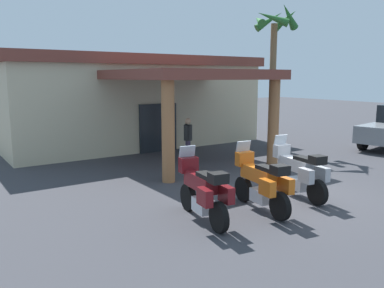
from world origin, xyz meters
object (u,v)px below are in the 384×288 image
Objects in this scene: pedestrian at (188,137)px; palm_tree_near_portico at (274,43)px; motorcycle_orange at (262,183)px; motel_building at (131,99)px; motorcycle_maroon at (203,191)px; motorcycle_silver at (299,172)px.

pedestrian is 6.16m from palm_tree_near_portico.
motel_building is at bearing -0.01° from motorcycle_orange.
pedestrian reaches higher than motorcycle_maroon.
motorcycle_maroon is at bearing -107.66° from motel_building.
motel_building reaches higher than pedestrian.
palm_tree_near_portico is at bearing -44.89° from motorcycle_maroon.
motorcycle_maroon is at bearing 74.02° from pedestrian.
motorcycle_maroon is 6.38m from pedestrian.
motorcycle_maroon is at bearing 91.47° from motorcycle_orange.
pedestrian reaches higher than motorcycle_silver.
motorcycle_orange and motorcycle_silver have the same top height.
palm_tree_near_portico reaches higher than motel_building.
palm_tree_near_portico is (4.73, 6.02, 4.04)m from motorcycle_silver.
motorcycle_silver is at bearing 104.22° from pedestrian.
palm_tree_near_portico is at bearing -160.59° from pedestrian.
motel_building is at bearing -76.81° from pedestrian.
pedestrian is at bearing -21.51° from motorcycle_maroon.
motorcycle_orange is at bearing -88.73° from motorcycle_maroon.
pedestrian is at bearing 9.60° from motorcycle_silver.
motorcycle_orange is at bearing -99.36° from motel_building.
motel_building is 10.72m from motorcycle_silver.
palm_tree_near_portico reaches higher than pedestrian.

